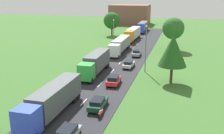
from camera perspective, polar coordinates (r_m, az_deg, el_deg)
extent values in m
cube|color=#2B2B30|center=(43.36, -2.90, -4.14)|extent=(10.00, 140.00, 0.06)
cube|color=white|center=(31.69, -10.81, -12.39)|extent=(0.16, 2.40, 0.01)
cube|color=white|center=(37.55, -6.06, -7.47)|extent=(0.16, 2.40, 0.01)
cube|color=white|center=(44.00, -2.60, -3.77)|extent=(0.16, 2.40, 0.01)
cube|color=white|center=(51.17, 0.08, -0.87)|extent=(0.16, 2.40, 0.01)
cube|color=white|center=(57.04, 1.74, 0.92)|extent=(0.16, 2.40, 0.01)
cube|color=white|center=(64.31, 3.34, 2.66)|extent=(0.16, 2.40, 0.01)
cube|color=white|center=(70.61, 4.46, 3.86)|extent=(0.16, 2.40, 0.01)
cube|color=white|center=(77.74, 5.50, 4.98)|extent=(0.16, 2.40, 0.01)
cube|color=white|center=(85.02, 6.37, 5.92)|extent=(0.16, 2.40, 0.01)
cube|color=white|center=(92.25, 7.11, 6.70)|extent=(0.16, 2.40, 0.01)
cube|color=white|center=(98.78, 7.67, 7.30)|extent=(0.16, 2.40, 0.01)
cube|color=blue|center=(29.39, -17.77, -10.99)|extent=(2.45, 2.26, 2.94)
cube|color=black|center=(28.38, -19.03, -10.93)|extent=(2.10, 0.11, 1.30)
cube|color=#4C5156|center=(34.48, -11.82, -5.95)|extent=(2.55, 10.39, 2.85)
cube|color=black|center=(35.12, -11.66, -8.40)|extent=(0.94, 9.87, 0.24)
cylinder|color=black|center=(37.30, -8.04, -6.88)|extent=(0.35, 1.00, 1.00)
cylinder|color=black|center=(38.14, -10.96, -6.49)|extent=(0.35, 1.00, 1.00)
cylinder|color=black|center=(38.35, -7.31, -6.19)|extent=(0.35, 1.00, 1.00)
cylinder|color=black|center=(39.17, -10.16, -5.83)|extent=(0.35, 1.00, 1.00)
cube|color=green|center=(44.79, -5.52, -0.98)|extent=(2.48, 2.57, 2.72)
cube|color=black|center=(43.56, -6.07, -0.81)|extent=(2.10, 0.13, 1.20)
cube|color=#4C5156|center=(50.27, -3.17, 1.45)|extent=(2.63, 9.09, 2.91)
cube|color=black|center=(50.71, -3.15, -0.35)|extent=(1.03, 8.61, 0.24)
cylinder|color=black|center=(44.31, -4.47, -2.99)|extent=(0.36, 1.01, 1.00)
cylinder|color=black|center=(45.00, -7.00, -2.76)|extent=(0.36, 1.01, 1.00)
cylinder|color=black|center=(52.95, -1.18, 0.27)|extent=(0.36, 1.01, 1.00)
cylinder|color=black|center=(53.53, -3.35, 0.43)|extent=(0.36, 1.01, 1.00)
cylinder|color=black|center=(53.96, -0.87, 0.58)|extent=(0.36, 1.01, 1.00)
cylinder|color=black|center=(54.53, -3.00, 0.73)|extent=(0.36, 1.01, 1.00)
cube|color=white|center=(60.65, 0.46, 3.61)|extent=(2.46, 2.58, 2.62)
cube|color=black|center=(59.39, 0.16, 3.81)|extent=(2.10, 0.11, 1.15)
cube|color=gray|center=(67.46, 1.99, 5.14)|extent=(2.57, 11.19, 2.61)
cube|color=black|center=(67.76, 1.98, 3.89)|extent=(0.97, 10.62, 0.24)
cylinder|color=black|center=(60.10, 1.27, 2.20)|extent=(0.36, 1.00, 1.00)
cylinder|color=black|center=(60.61, -0.66, 2.33)|extent=(0.36, 1.00, 1.00)
cylinder|color=black|center=(70.77, 3.42, 4.32)|extent=(0.36, 1.00, 1.00)
cylinder|color=black|center=(71.21, 1.76, 4.41)|extent=(0.36, 1.00, 1.00)
cylinder|color=black|center=(72.06, 3.63, 4.53)|extent=(0.36, 1.00, 1.00)
cylinder|color=black|center=(72.49, 2.00, 4.62)|extent=(0.36, 1.00, 1.00)
cube|color=orange|center=(77.96, 3.63, 6.55)|extent=(2.50, 2.55, 3.04)
cube|color=black|center=(76.72, 3.44, 6.81)|extent=(2.10, 0.15, 1.34)
cube|color=beige|center=(84.25, 4.65, 7.38)|extent=(2.72, 9.96, 2.80)
cube|color=black|center=(84.50, 4.62, 6.31)|extent=(1.11, 9.43, 0.24)
cylinder|color=black|center=(77.40, 4.27, 5.33)|extent=(0.37, 1.01, 1.00)
cylinder|color=black|center=(77.86, 2.75, 5.42)|extent=(0.37, 1.01, 1.00)
cylinder|color=black|center=(87.19, 5.71, 6.52)|extent=(0.37, 1.01, 1.00)
cylinder|color=black|center=(87.60, 4.35, 6.60)|extent=(0.37, 1.01, 1.00)
cylinder|color=black|center=(88.34, 5.86, 6.64)|extent=(0.37, 1.01, 1.00)
cylinder|color=black|center=(88.75, 4.52, 6.72)|extent=(0.37, 1.01, 1.00)
cube|color=blue|center=(95.92, 6.22, 8.32)|extent=(2.49, 2.41, 3.09)
cube|color=black|center=(94.74, 6.14, 8.56)|extent=(2.10, 0.15, 1.36)
cube|color=#4C5156|center=(102.18, 6.72, 8.83)|extent=(2.72, 9.76, 2.65)
cube|color=black|center=(102.38, 6.69, 7.98)|extent=(1.11, 9.24, 0.24)
cylinder|color=black|center=(95.43, 6.77, 7.32)|extent=(0.37, 1.01, 1.00)
cylinder|color=black|center=(95.71, 5.52, 7.39)|extent=(0.37, 1.01, 1.00)
cylinder|color=black|center=(105.14, 7.47, 8.11)|extent=(0.37, 1.01, 1.00)
cylinder|color=black|center=(105.39, 6.33, 8.17)|extent=(0.37, 1.01, 1.00)
cylinder|color=black|center=(106.28, 7.55, 8.20)|extent=(0.37, 1.01, 1.00)
cylinder|color=black|center=(106.53, 6.41, 8.25)|extent=(0.37, 1.01, 1.00)
cube|color=black|center=(28.20, -9.55, -13.24)|extent=(1.48, 2.35, 0.49)
cylinder|color=black|center=(29.35, -7.03, -13.99)|extent=(0.22, 0.64, 0.64)
cylinder|color=black|center=(29.91, -9.88, -13.50)|extent=(0.22, 0.64, 0.64)
cube|color=#19472D|center=(35.32, -3.01, -7.87)|extent=(1.89, 4.32, 0.62)
cube|color=black|center=(34.91, -3.12, -7.20)|extent=(1.55, 2.43, 0.46)
cylinder|color=black|center=(36.92, -3.54, -7.30)|extent=(0.24, 0.65, 0.64)
cylinder|color=black|center=(36.52, -1.17, -7.54)|extent=(0.24, 0.65, 0.64)
cylinder|color=black|center=(34.41, -4.96, -9.16)|extent=(0.24, 0.65, 0.64)
cylinder|color=black|center=(33.98, -2.42, -9.45)|extent=(0.24, 0.65, 0.64)
cube|color=red|center=(43.80, 0.36, -2.95)|extent=(2.04, 4.08, 0.66)
cube|color=black|center=(43.42, 0.31, -2.28)|extent=(1.66, 2.31, 0.55)
cylinder|color=black|center=(45.33, -0.30, -2.73)|extent=(0.25, 0.65, 0.64)
cylinder|color=black|center=(45.01, 1.76, -2.87)|extent=(0.25, 0.65, 0.64)
cylinder|color=black|center=(42.84, -1.11, -3.88)|extent=(0.25, 0.65, 0.64)
cylinder|color=black|center=(42.50, 1.07, -4.04)|extent=(0.25, 0.65, 0.64)
cube|color=white|center=(53.47, 3.60, 0.52)|extent=(1.85, 4.04, 0.58)
cube|color=black|center=(53.13, 3.56, 1.04)|extent=(1.52, 2.28, 0.52)
cylinder|color=black|center=(54.98, 3.16, 0.66)|extent=(0.24, 0.65, 0.64)
cylinder|color=black|center=(54.65, 4.70, 0.53)|extent=(0.24, 0.65, 0.64)
cylinder|color=black|center=(52.46, 2.44, -0.10)|extent=(0.24, 0.65, 0.64)
cylinder|color=black|center=(52.11, 4.05, -0.23)|extent=(0.24, 0.65, 0.64)
cube|color=#8C939E|center=(63.07, 5.28, 2.92)|extent=(1.94, 4.29, 0.59)
cube|color=black|center=(63.15, 5.32, 3.46)|extent=(1.58, 2.42, 0.53)
cylinder|color=black|center=(61.66, 5.82, 2.31)|extent=(0.24, 0.65, 0.64)
cylinder|color=black|center=(61.87, 4.37, 2.40)|extent=(0.24, 0.65, 0.64)
cylinder|color=black|center=(64.44, 6.15, 2.91)|extent=(0.24, 0.65, 0.64)
cylinder|color=black|center=(64.63, 4.76, 2.99)|extent=(0.24, 0.65, 0.64)
cylinder|color=black|center=(32.67, -2.78, -10.56)|extent=(0.12, 0.64, 0.64)
cylinder|color=black|center=(33.78, -2.09, -9.61)|extent=(0.14, 0.64, 0.64)
cube|color=red|center=(33.12, -2.43, -9.74)|extent=(0.20, 1.40, 0.36)
ellipsoid|color=#8C939E|center=(32.90, -2.52, -9.49)|extent=(0.28, 0.52, 0.28)
cylinder|color=slate|center=(50.21, 7.24, 3.69)|extent=(0.18, 0.18, 8.64)
sphere|color=silver|center=(49.45, 7.42, 8.71)|extent=(0.36, 0.36, 0.36)
cylinder|color=slate|center=(74.53, 0.35, 7.27)|extent=(0.18, 0.18, 7.05)
sphere|color=silver|center=(74.06, 0.35, 10.06)|extent=(0.36, 0.36, 0.36)
cylinder|color=#513823|center=(92.25, -0.03, 7.71)|extent=(0.52, 0.52, 2.97)
sphere|color=#23561E|center=(91.79, -0.03, 9.94)|extent=(5.65, 5.65, 5.65)
cylinder|color=#513823|center=(45.43, 12.59, -1.57)|extent=(0.46, 0.46, 3.05)
cone|color=#23561E|center=(44.37, 12.92, 3.49)|extent=(4.70, 4.70, 5.17)
cylinder|color=#513823|center=(71.40, 12.81, 5.03)|extent=(0.47, 0.47, 3.52)
sphere|color=#2D6628|center=(70.78, 13.01, 8.10)|extent=(5.61, 5.61, 5.61)
cube|color=brown|center=(125.02, 3.90, 11.21)|extent=(17.30, 12.64, 8.62)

